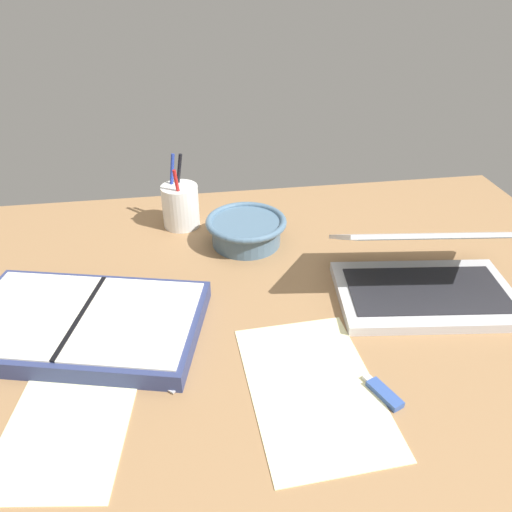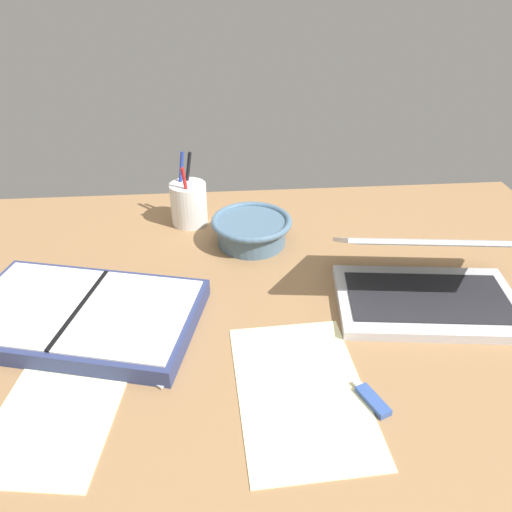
{
  "view_description": "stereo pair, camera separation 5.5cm",
  "coord_description": "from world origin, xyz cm",
  "px_view_note": "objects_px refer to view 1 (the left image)",
  "views": [
    {
      "loc": [
        -13.47,
        -70.6,
        58.56
      ],
      "look_at": [
        -1.71,
        6.45,
        9.0
      ],
      "focal_mm": 35.0,
      "sensor_mm": 36.0,
      "label": 1
    },
    {
      "loc": [
        -8.05,
        -71.24,
        58.56
      ],
      "look_at": [
        -1.71,
        6.45,
        9.0
      ],
      "focal_mm": 35.0,
      "sensor_mm": 36.0,
      "label": 2
    }
  ],
  "objects_px": {
    "planner": "(83,323)",
    "scissors": "(122,368)",
    "bowl": "(246,229)",
    "pen_cup": "(180,205)",
    "laptop": "(426,274)"
  },
  "relations": [
    {
      "from": "bowl",
      "to": "scissors",
      "type": "height_order",
      "value": "bowl"
    },
    {
      "from": "laptop",
      "to": "pen_cup",
      "type": "distance_m",
      "value": 0.56
    },
    {
      "from": "laptop",
      "to": "scissors",
      "type": "xyz_separation_m",
      "value": [
        -0.55,
        -0.12,
        -0.04
      ]
    },
    {
      "from": "laptop",
      "to": "planner",
      "type": "height_order",
      "value": "laptop"
    },
    {
      "from": "planner",
      "to": "scissors",
      "type": "bearing_deg",
      "value": -41.26
    },
    {
      "from": "laptop",
      "to": "bowl",
      "type": "bearing_deg",
      "value": 149.35
    },
    {
      "from": "pen_cup",
      "to": "scissors",
      "type": "height_order",
      "value": "pen_cup"
    },
    {
      "from": "laptop",
      "to": "scissors",
      "type": "distance_m",
      "value": 0.56
    },
    {
      "from": "bowl",
      "to": "scissors",
      "type": "distance_m",
      "value": 0.43
    },
    {
      "from": "laptop",
      "to": "planner",
      "type": "relative_size",
      "value": 0.79
    },
    {
      "from": "pen_cup",
      "to": "scissors",
      "type": "bearing_deg",
      "value": -103.0
    },
    {
      "from": "bowl",
      "to": "pen_cup",
      "type": "relative_size",
      "value": 1.06
    },
    {
      "from": "bowl",
      "to": "planner",
      "type": "xyz_separation_m",
      "value": [
        -0.31,
        -0.25,
        -0.02
      ]
    },
    {
      "from": "planner",
      "to": "pen_cup",
      "type": "bearing_deg",
      "value": 77.91
    },
    {
      "from": "scissors",
      "to": "bowl",
      "type": "bearing_deg",
      "value": 85.32
    }
  ]
}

